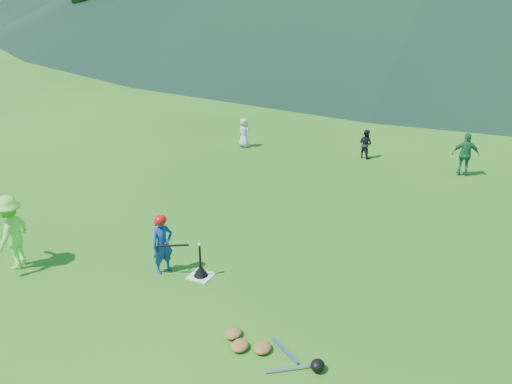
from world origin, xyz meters
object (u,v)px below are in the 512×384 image
adult_coach (11,233)px  equipment_pile (262,348)px  home_plate (201,276)px  batter_child (162,244)px  fielder_c (466,155)px  fielder_a (244,133)px  batting_tee (201,271)px  fielder_b (365,144)px

adult_coach → equipment_pile: adult_coach is taller
home_plate → batter_child: bearing=-167.4°
fielder_c → home_plate: bearing=54.0°
home_plate → adult_coach: (-3.64, -1.39, 0.78)m
fielder_a → fielder_c: size_ratio=0.77×
batting_tee → equipment_pile: bearing=-34.7°
fielder_a → fielder_c: fielder_c is taller
batter_child → equipment_pile: size_ratio=0.70×
batting_tee → equipment_pile: batting_tee is taller
home_plate → batter_child: (-0.77, -0.17, 0.62)m
adult_coach → fielder_b: 11.06m
adult_coach → fielder_c: 12.49m
home_plate → batting_tee: batting_tee is taller
adult_coach → batting_tee: adult_coach is taller
fielder_b → equipment_pile: 10.14m
fielder_c → batting_tee: (-4.14, -8.37, -0.54)m
fielder_b → batting_tee: size_ratio=1.44×
batter_child → fielder_b: (1.79, 8.81, -0.14)m
adult_coach → fielder_b: adult_coach is taller
fielder_b → fielder_c: 3.14m
fielder_b → adult_coach: bearing=84.7°
fielder_b → batting_tee: (-1.02, -8.64, -0.36)m
adult_coach → fielder_a: size_ratio=1.53×
batter_child → batting_tee: (0.77, 0.17, -0.50)m
batter_child → home_plate: bearing=-52.1°
batter_child → fielder_b: 8.99m
equipment_pile → home_plate: bearing=145.3°
batter_child → equipment_pile: 3.17m
fielder_b → equipment_pile: (1.06, -10.08, -0.42)m
home_plate → equipment_pile: size_ratio=0.25×
adult_coach → equipment_pile: (5.72, -0.05, -0.73)m
adult_coach → batting_tee: (3.64, 1.39, -0.66)m
fielder_a → equipment_pile: (5.24, -9.32, -0.45)m
home_plate → adult_coach: 3.98m
home_plate → fielder_b: size_ratio=0.46×
fielder_c → equipment_pile: fielder_c is taller
home_plate → fielder_c: 9.37m
fielder_b → fielder_c: (3.13, -0.26, 0.18)m
home_plate → batter_child: size_ratio=0.36×
batter_child → batting_tee: bearing=-52.1°
fielder_b → fielder_a: bearing=29.9°
batter_child → batting_tee: batter_child is taller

